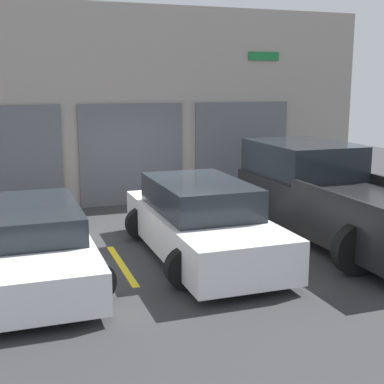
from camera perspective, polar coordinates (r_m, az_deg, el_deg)
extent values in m
plane|color=#2D2D30|center=(11.30, -1.92, -4.36)|extent=(28.00, 28.00, 0.00)
cube|color=#9E9389|center=(14.07, -6.06, 9.10)|extent=(12.68, 0.60, 5.02)
cube|color=#595B60|center=(13.46, -19.32, 3.21)|extent=(2.68, 0.08, 2.59)
cube|color=#595B60|center=(13.80, -6.43, 3.98)|extent=(2.68, 0.08, 2.59)
cube|color=#595B60|center=(14.78, 5.31, 4.50)|extent=(2.68, 0.08, 2.59)
cube|color=#197238|center=(14.96, 7.67, 14.17)|extent=(0.90, 0.03, 0.22)
cube|color=black|center=(10.95, 15.54, -1.70)|extent=(1.93, 5.58, 0.86)
cube|color=#1E2328|center=(12.08, 11.62, 3.50)|extent=(1.78, 2.51, 0.72)
cube|color=black|center=(9.32, 15.39, -0.72)|extent=(0.08, 3.07, 0.18)
cylinder|color=black|center=(12.02, 7.44, -1.34)|extent=(0.87, 0.22, 0.87)
cylinder|color=black|center=(12.87, 14.27, -0.75)|extent=(0.87, 0.22, 0.87)
cylinder|color=black|center=(9.18, 17.17, -5.86)|extent=(0.87, 0.22, 0.87)
cube|color=white|center=(9.13, -16.66, -5.88)|extent=(1.74, 4.67, 0.59)
cube|color=#1E2328|center=(9.11, -16.88, -2.62)|extent=(1.53, 2.57, 0.43)
cylinder|color=black|center=(10.60, -12.92, -3.93)|extent=(0.64, 0.22, 0.64)
cylinder|color=black|center=(7.87, -10.48, -9.32)|extent=(0.64, 0.22, 0.64)
cube|color=white|center=(9.66, 0.98, -4.09)|extent=(1.73, 4.49, 0.69)
cube|color=#1E2328|center=(9.62, 0.76, -0.38)|extent=(1.52, 2.47, 0.54)
cylinder|color=black|center=(10.78, -5.36, -3.38)|extent=(0.66, 0.22, 0.66)
cylinder|color=black|center=(11.22, 2.14, -2.74)|extent=(0.66, 0.22, 0.66)
cylinder|color=black|center=(8.22, -0.63, -8.14)|extent=(0.66, 0.22, 0.66)
cylinder|color=black|center=(8.79, 8.80, -6.95)|extent=(0.66, 0.22, 0.66)
cube|color=gold|center=(9.43, -7.50, -7.71)|extent=(0.12, 2.20, 0.01)
cube|color=gold|center=(10.38, 8.63, -5.92)|extent=(0.12, 2.20, 0.01)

